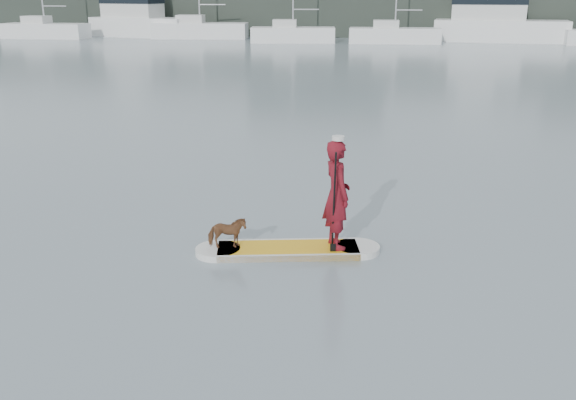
% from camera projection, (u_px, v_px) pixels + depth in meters
% --- Properties ---
extents(ground, '(140.00, 140.00, 0.00)m').
position_uv_depth(ground, '(390.00, 205.00, 14.03)').
color(ground, slate).
rests_on(ground, ground).
extents(paddleboard, '(3.23, 1.39, 0.12)m').
position_uv_depth(paddleboard, '(288.00, 250.00, 11.45)').
color(paddleboard, '#F1AD16').
rests_on(paddleboard, ground).
extents(paddler, '(0.74, 0.84, 1.94)m').
position_uv_depth(paddler, '(337.00, 195.00, 11.16)').
color(paddler, maroon).
rests_on(paddler, paddleboard).
extents(white_cap, '(0.22, 0.22, 0.07)m').
position_uv_depth(white_cap, '(338.00, 138.00, 10.85)').
color(white_cap, silver).
rests_on(white_cap, paddler).
extents(dog, '(0.74, 0.51, 0.57)m').
position_uv_depth(dog, '(227.00, 233.00, 11.30)').
color(dog, brown).
rests_on(dog, paddleboard).
extents(paddle, '(0.10, 0.30, 2.00)m').
position_uv_depth(paddle, '(334.00, 215.00, 11.02)').
color(paddle, black).
rests_on(paddle, ground).
extents(sailboat_a, '(8.13, 2.69, 11.74)m').
position_uv_depth(sailboat_a, '(45.00, 29.00, 60.94)').
color(sailboat_a, white).
rests_on(sailboat_a, ground).
extents(sailboat_b, '(9.15, 3.84, 13.18)m').
position_uv_depth(sailboat_b, '(199.00, 29.00, 60.73)').
color(sailboat_b, white).
rests_on(sailboat_b, ground).
extents(sailboat_c, '(7.58, 3.58, 10.46)m').
position_uv_depth(sailboat_c, '(292.00, 33.00, 56.13)').
color(sailboat_c, white).
rests_on(sailboat_c, ground).
extents(sailboat_d, '(7.93, 2.95, 11.46)m').
position_uv_depth(sailboat_d, '(394.00, 34.00, 55.37)').
color(sailboat_d, white).
rests_on(sailboat_d, ground).
extents(motor_yacht_a, '(11.63, 4.38, 6.84)m').
position_uv_depth(motor_yacht_a, '(495.00, 19.00, 56.87)').
color(motor_yacht_a, white).
rests_on(motor_yacht_a, ground).
extents(motor_yacht_b, '(10.67, 5.41, 6.73)m').
position_uv_depth(motor_yacht_b, '(138.00, 17.00, 62.80)').
color(motor_yacht_b, white).
rests_on(motor_yacht_b, ground).
extents(shore_mass, '(90.00, 6.00, 6.00)m').
position_uv_depth(shore_mass, '(418.00, 5.00, 62.43)').
color(shore_mass, black).
rests_on(shore_mass, ground).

